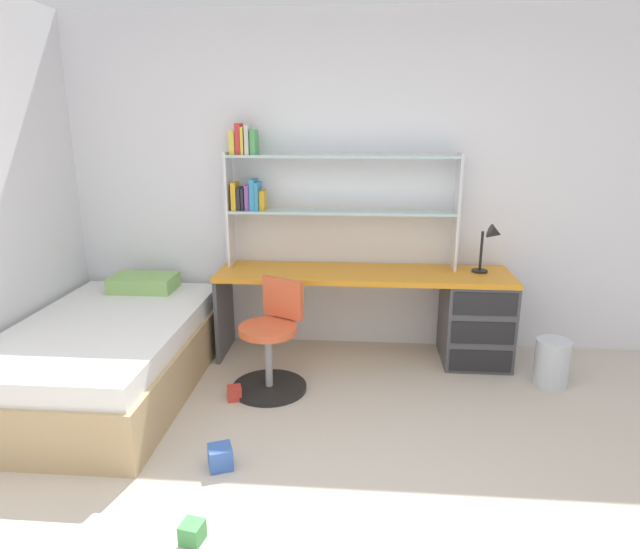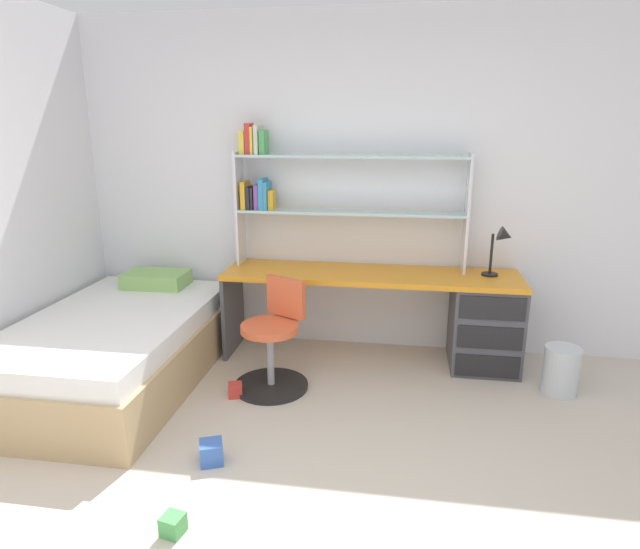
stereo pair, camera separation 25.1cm
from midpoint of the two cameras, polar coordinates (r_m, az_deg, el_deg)
The scene contains 10 objects.
room_shell at distance 3.33m, azimuth -20.38°, elevation 6.43°, with size 5.55×5.99×2.63m.
desk at distance 4.24m, azimuth 11.10°, elevation -3.78°, with size 2.24×0.55×0.70m.
bookshelf_hutch at distance 4.19m, azimuth -2.90°, elevation 9.33°, with size 1.78×0.22×1.10m.
desk_lamp at distance 4.17m, azimuth 16.10°, elevation 3.46°, with size 0.20×0.17×0.38m.
swivel_chair at distance 3.78m, azimuth -7.12°, elevation -7.82°, with size 0.52×0.52×0.76m.
bed_platform at distance 4.09m, azimuth -23.21°, elevation -7.80°, with size 1.18×1.92×0.62m.
waste_bin at distance 4.14m, azimuth 21.77°, elevation -8.67°, with size 0.24×0.24×0.33m, color silver.
toy_block_green_0 at distance 2.73m, azimuth -16.23°, elevation -24.82°, with size 0.09×0.09×0.09m, color #479E51.
toy_block_red_1 at distance 3.77m, azimuth -11.00°, elevation -12.28°, with size 0.09×0.09×0.09m, color red.
toy_block_blue_2 at distance 3.13m, azimuth -12.91°, elevation -18.40°, with size 0.12×0.12×0.12m, color #3860B7.
Camera 1 is at (0.07, -1.79, 1.79)m, focal length 30.19 mm.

